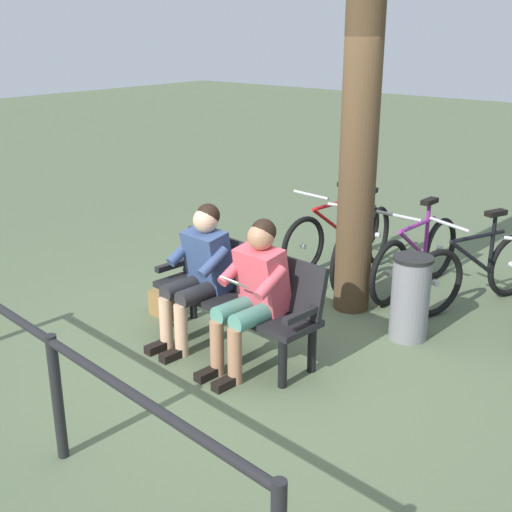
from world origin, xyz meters
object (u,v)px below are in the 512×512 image
Objects in this scene: bicycle_silver at (416,257)px; person_reading at (253,288)px; tree_trunk at (360,120)px; bicycle_green at (476,271)px; bicycle_red at (334,234)px; person_companion at (199,268)px; handbag at (164,304)px; litter_bin at (410,298)px; bench at (240,290)px; bicycle_blue at (362,245)px.

person_reading is at bearing -3.74° from bicycle_silver.
tree_trunk is (0.02, -1.49, 1.13)m from person_reading.
bicycle_green is 0.95× the size of bicycle_red.
handbag is (0.61, -0.14, -0.54)m from person_companion.
person_reading is 4.00× the size of handbag.
bicycle_silver reaches higher than litter_bin.
person_reading is 2.31m from bicycle_silver.
tree_trunk is (-0.29, -1.30, 1.29)m from bench.
bicycle_silver is 1.01× the size of bicycle_blue.
bicycle_green is at bearing -105.83° from person_reading.
person_companion is at bearing -17.47° from bicycle_blue.
bench is 1.03× the size of bicycle_green.
bicycle_green is at bearing -135.24° from handbag.
person_companion reaches higher than litter_bin.
bicycle_blue reaches higher than handbag.
bench is at bearing -12.40° from bicycle_silver.
bicycle_blue is at bearing -67.91° from bicycle_green.
bench is 1.36× the size of person_companion.
bicycle_blue is (1.10, -1.02, -0.02)m from litter_bin.
person_reading is 1.47m from litter_bin.
bench is 1.86m from tree_trunk.
handbag is 0.18× the size of bicycle_blue.
litter_bin is (-1.35, -1.19, -0.29)m from person_companion.
bicycle_blue is at bearing -75.56° from person_reading.
bicycle_blue is (-0.26, -2.21, -0.30)m from person_companion.
bicycle_green is 1.71m from bicycle_red.
person_reading is 0.72× the size of bicycle_blue.
bicycle_silver and bicycle_red have the same top height.
person_reading reaches higher than litter_bin.
litter_bin is 0.45× the size of bicycle_red.
person_companion is at bearing -0.05° from person_reading.
bicycle_silver reaches higher than bench.
bicycle_blue is 0.99× the size of bicycle_red.
bicycle_silver is (-1.50, -2.09, 0.24)m from handbag.
bicycle_green is (-0.87, -2.29, -0.31)m from person_reading.
bicycle_silver is at bearing -67.97° from bicycle_green.
handbag is at bearing 28.21° from litter_bin.
bicycle_blue is at bearing -64.86° from tree_trunk.
litter_bin is at bearing 12.79° from bicycle_green.
bicycle_silver is at bearing 80.29° from bicycle_blue.
litter_bin is 1.50m from bicycle_blue.
bench is at bearing 180.00° from handbag.
bicycle_silver is (0.47, -1.03, -0.02)m from litter_bin.
bicycle_silver is 1.00× the size of bicycle_red.
bicycle_silver is at bearing -108.53° from tree_trunk.
person_companion is 1.83m from litter_bin.
tree_trunk reaches higher than bicycle_red.
bicycle_green reaches higher than bench.
litter_bin is at bearing -151.79° from handbag.
bicycle_silver is 1.09m from bicycle_red.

